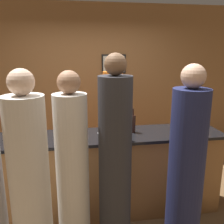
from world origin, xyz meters
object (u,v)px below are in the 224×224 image
(guest_1, at_px, (115,167))
(guest_3, at_px, (73,175))
(bartender, at_px, (113,124))
(guest_0, at_px, (186,167))
(wine_bottle_0, at_px, (133,123))
(guest_4, at_px, (30,185))

(guest_1, xyz_separation_m, guest_3, (-0.39, 0.04, -0.07))
(bartender, xyz_separation_m, guest_1, (-0.23, -1.47, 0.02))
(bartender, bearing_deg, guest_0, 108.14)
(bartender, relative_size, wine_bottle_0, 6.49)
(guest_0, relative_size, guest_4, 1.01)
(guest_0, xyz_separation_m, guest_1, (-0.71, 0.01, 0.05))
(bartender, xyz_separation_m, wine_bottle_0, (0.12, -0.75, 0.22))
(guest_1, distance_m, guest_4, 0.77)
(guest_0, height_order, guest_4, guest_0)
(bartender, distance_m, guest_0, 1.55)
(guest_0, height_order, guest_1, guest_1)
(bartender, bearing_deg, guest_4, 57.45)
(guest_4, relative_size, wine_bottle_0, 6.32)
(guest_1, bearing_deg, guest_3, 174.36)
(guest_1, height_order, guest_3, guest_1)
(guest_1, xyz_separation_m, wine_bottle_0, (0.35, 0.71, 0.20))
(bartender, xyz_separation_m, guest_4, (-0.99, -1.55, -0.04))
(bartender, height_order, guest_3, bartender)
(bartender, height_order, guest_0, bartender)
(guest_4, bearing_deg, bartender, 57.45)
(guest_0, bearing_deg, guest_1, 179.31)
(guest_0, bearing_deg, bartender, 108.14)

